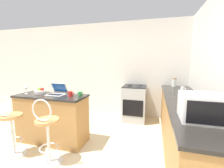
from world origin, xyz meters
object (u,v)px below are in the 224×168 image
object	(u,v)px
fruit_bowl	(40,91)
mug_red	(71,94)
bar_stool_near	(11,127)
storage_jar	(174,82)
bar_stool_far	(47,133)
mug_white	(183,89)
laptop	(57,92)
mug_green	(80,94)
wine_glass_short	(26,88)
toaster	(189,99)
mug_blue	(211,106)
microwave	(205,108)
stove_range	(134,103)

from	to	relation	value
fruit_bowl	mug_red	bearing A→B (deg)	-6.88
bar_stool_near	storage_jar	size ratio (longest dim) A/B	4.80
bar_stool_far	mug_white	xyz separation A→B (m)	(2.07, 1.56, 0.48)
storage_jar	mug_red	bearing A→B (deg)	-138.89
laptop	storage_jar	size ratio (longest dim) A/B	1.52
fruit_bowl	storage_jar	bearing A→B (deg)	30.87
mug_green	fruit_bowl	distance (m)	0.87
wine_glass_short	mug_red	distance (m)	0.95
bar_stool_far	laptop	xyz separation A→B (m)	(-0.26, 0.65, 0.49)
toaster	mug_blue	xyz separation A→B (m)	(0.21, -0.17, -0.04)
mug_green	mug_white	size ratio (longest dim) A/B	0.89
bar_stool_far	microwave	distance (m)	2.10
storage_jar	toaster	bearing A→B (deg)	-89.25
toaster	mug_green	bearing A→B (deg)	177.45
mug_green	stove_range	bearing A→B (deg)	60.80
mug_green	fruit_bowl	size ratio (longest dim) A/B	0.44
microwave	mug_red	xyz separation A→B (m)	(-1.94, 0.58, -0.09)
laptop	mug_white	bearing A→B (deg)	21.35
mug_blue	mug_red	bearing A→B (deg)	175.21
microwave	mug_red	world-z (taller)	microwave
microwave	mug_green	world-z (taller)	microwave
stove_range	mug_red	bearing A→B (deg)	-122.16
toaster	stove_range	size ratio (longest dim) A/B	0.26
stove_range	fruit_bowl	size ratio (longest dim) A/B	4.38
laptop	fruit_bowl	world-z (taller)	laptop
mug_white	storage_jar	distance (m)	0.65
wine_glass_short	mug_white	world-z (taller)	wine_glass_short
bar_stool_near	bar_stool_far	bearing A→B (deg)	0.00
mug_green	mug_white	bearing A→B (deg)	26.90
wine_glass_short	storage_jar	world-z (taller)	storage_jar
microwave	storage_jar	world-z (taller)	microwave
fruit_bowl	bar_stool_near	bearing A→B (deg)	-94.49
mug_green	storage_jar	distance (m)	2.35
wine_glass_short	mug_blue	xyz separation A→B (m)	(3.07, -0.15, -0.06)
laptop	wine_glass_short	size ratio (longest dim) A/B	2.07
bar_stool_far	microwave	world-z (taller)	microwave
storage_jar	mug_green	bearing A→B (deg)	-137.91
toaster	laptop	bearing A→B (deg)	177.40
bar_stool_far	storage_jar	world-z (taller)	storage_jar
microwave	fruit_bowl	distance (m)	2.75
bar_stool_far	wine_glass_short	world-z (taller)	wine_glass_short
bar_stool_far	stove_range	size ratio (longest dim) A/B	1.11
bar_stool_near	wine_glass_short	size ratio (longest dim) A/B	6.54
bar_stool_near	storage_jar	distance (m)	3.50
mug_red	laptop	bearing A→B (deg)	163.97
bar_stool_far	toaster	xyz separation A→B (m)	(1.99, 0.55, 0.52)
bar_stool_far	microwave	size ratio (longest dim) A/B	2.12
fruit_bowl	toaster	bearing A→B (deg)	-1.98
laptop	microwave	distance (m)	2.38
microwave	mug_white	size ratio (longest dim) A/B	4.67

